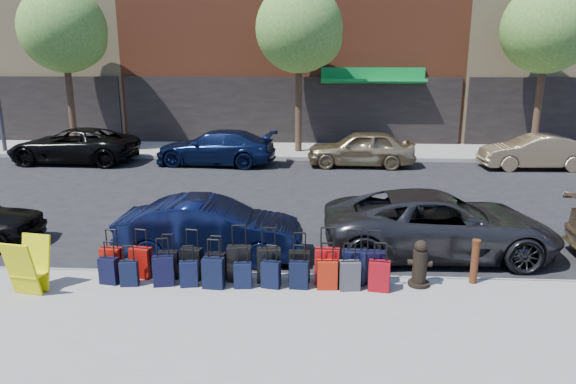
# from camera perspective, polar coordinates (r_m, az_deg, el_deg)

# --- Properties ---
(ground) EXTENTS (120.00, 120.00, 0.00)m
(ground) POSITION_cam_1_polar(r_m,az_deg,el_deg) (14.45, -2.25, -2.45)
(ground) COLOR black
(ground) RESTS_ON ground
(sidewalk_near) EXTENTS (60.00, 4.00, 0.15)m
(sidewalk_near) POSITION_cam_1_polar(r_m,az_deg,el_deg) (8.46, -6.59, -14.85)
(sidewalk_near) COLOR gray
(sidewalk_near) RESTS_ON ground
(sidewalk_far) EXTENTS (60.00, 4.00, 0.15)m
(sidewalk_far) POSITION_cam_1_polar(r_m,az_deg,el_deg) (24.16, 0.02, 4.63)
(sidewalk_far) COLOR gray
(sidewalk_far) RESTS_ON ground
(curb_near) EXTENTS (60.00, 0.08, 0.15)m
(curb_near) POSITION_cam_1_polar(r_m,az_deg,el_deg) (10.25, -4.67, -9.35)
(curb_near) COLOR gray
(curb_near) RESTS_ON ground
(curb_far) EXTENTS (60.00, 0.08, 0.15)m
(curb_far) POSITION_cam_1_polar(r_m,az_deg,el_deg) (22.17, -0.28, 3.74)
(curb_far) COLOR gray
(curb_far) RESTS_ON ground
(tree_left) EXTENTS (3.80, 3.80, 7.27)m
(tree_left) POSITION_cam_1_polar(r_m,az_deg,el_deg) (25.85, -23.39, 16.02)
(tree_left) COLOR black
(tree_left) RESTS_ON sidewalk_far
(tree_center) EXTENTS (3.80, 3.80, 7.27)m
(tree_center) POSITION_cam_1_polar(r_m,az_deg,el_deg) (23.30, 1.60, 17.44)
(tree_center) COLOR black
(tree_center) RESTS_ON sidewalk_far
(tree_right) EXTENTS (3.80, 3.80, 7.27)m
(tree_right) POSITION_cam_1_polar(r_m,az_deg,el_deg) (25.26, 27.16, 15.69)
(tree_right) COLOR black
(tree_right) RESTS_ON sidewalk_far
(suitcase_front_0) EXTENTS (0.42, 0.27, 0.94)m
(suitcase_front_0) POSITION_cam_1_polar(r_m,az_deg,el_deg) (10.48, -18.99, -7.37)
(suitcase_front_0) COLOR maroon
(suitcase_front_0) RESTS_ON sidewalk_near
(suitcase_front_1) EXTENTS (0.43, 0.28, 0.95)m
(suitcase_front_1) POSITION_cam_1_polar(r_m,az_deg,el_deg) (10.29, -16.01, -7.53)
(suitcase_front_1) COLOR maroon
(suitcase_front_1) RESTS_ON sidewalk_near
(suitcase_front_2) EXTENTS (0.38, 0.23, 0.88)m
(suitcase_front_2) POSITION_cam_1_polar(r_m,az_deg,el_deg) (10.12, -13.12, -7.87)
(suitcase_front_2) COLOR black
(suitcase_front_2) RESTS_ON sidewalk_near
(suitcase_front_3) EXTENTS (0.43, 0.29, 0.97)m
(suitcase_front_3) POSITION_cam_1_polar(r_m,az_deg,el_deg) (10.02, -10.62, -7.79)
(suitcase_front_3) COLOR black
(suitcase_front_3) RESTS_ON sidewalk_near
(suitcase_front_4) EXTENTS (0.38, 0.24, 0.88)m
(suitcase_front_4) POSITION_cam_1_polar(r_m,az_deg,el_deg) (9.86, -8.01, -8.22)
(suitcase_front_4) COLOR black
(suitcase_front_4) RESTS_ON sidewalk_near
(suitcase_front_5) EXTENTS (0.46, 0.27, 1.08)m
(suitcase_front_5) POSITION_cam_1_polar(r_m,az_deg,el_deg) (9.80, -5.43, -7.89)
(suitcase_front_5) COLOR black
(suitcase_front_5) RESTS_ON sidewalk_near
(suitcase_front_6) EXTENTS (0.45, 0.28, 1.04)m
(suitcase_front_6) POSITION_cam_1_polar(r_m,az_deg,el_deg) (9.72, -2.15, -8.09)
(suitcase_front_6) COLOR black
(suitcase_front_6) RESTS_ON sidewalk_near
(suitcase_front_7) EXTENTS (0.40, 0.23, 0.94)m
(suitcase_front_7) POSITION_cam_1_polar(r_m,az_deg,el_deg) (9.75, 1.27, -8.22)
(suitcase_front_7) COLOR black
(suitcase_front_7) RESTS_ON sidewalk_near
(suitcase_front_8) EXTENTS (0.46, 0.27, 1.08)m
(suitcase_front_8) POSITION_cam_1_polar(r_m,az_deg,el_deg) (9.67, 4.36, -8.19)
(suitcase_front_8) COLOR #9C0A0D
(suitcase_front_8) RESTS_ON sidewalk_near
(suitcase_front_9) EXTENTS (0.46, 0.29, 1.04)m
(suitcase_front_9) POSITION_cam_1_polar(r_m,az_deg,el_deg) (9.70, 7.29, -8.27)
(suitcase_front_9) COLOR black
(suitcase_front_9) RESTS_ON sidewalk_near
(suitcase_front_10) EXTENTS (0.45, 0.28, 1.02)m
(suitcase_front_10) POSITION_cam_1_polar(r_m,az_deg,el_deg) (9.76, 9.44, -8.25)
(suitcase_front_10) COLOR black
(suitcase_front_10) RESTS_ON sidewalk_near
(suitcase_back_0) EXTENTS (0.37, 0.25, 0.81)m
(suitcase_back_0) POSITION_cam_1_polar(r_m,az_deg,el_deg) (10.22, -19.25, -8.23)
(suitcase_back_0) COLOR black
(suitcase_back_0) RESTS_ON sidewalk_near
(suitcase_back_1) EXTENTS (0.34, 0.22, 0.76)m
(suitcase_back_1) POSITION_cam_1_polar(r_m,az_deg,el_deg) (10.02, -17.23, -8.61)
(suitcase_back_1) COLOR black
(suitcase_back_1) RESTS_ON sidewalk_near
(suitcase_back_2) EXTENTS (0.42, 0.29, 0.90)m
(suitcase_back_2) POSITION_cam_1_polar(r_m,az_deg,el_deg) (9.84, -13.66, -8.51)
(suitcase_back_2) COLOR black
(suitcase_back_2) RESTS_ON sidewalk_near
(suitcase_back_3) EXTENTS (0.36, 0.25, 0.78)m
(suitcase_back_3) POSITION_cam_1_polar(r_m,az_deg,el_deg) (9.72, -10.96, -8.90)
(suitcase_back_3) COLOR black
(suitcase_back_3) RESTS_ON sidewalk_near
(suitcase_back_4) EXTENTS (0.40, 0.25, 0.92)m
(suitcase_back_4) POSITION_cam_1_polar(r_m,az_deg,el_deg) (9.57, -8.29, -8.88)
(suitcase_back_4) COLOR black
(suitcase_back_4) RESTS_ON sidewalk_near
(suitcase_back_5) EXTENTS (0.33, 0.21, 0.77)m
(suitcase_back_5) POSITION_cam_1_polar(r_m,az_deg,el_deg) (9.53, -5.05, -9.19)
(suitcase_back_5) COLOR black
(suitcase_back_5) RESTS_ON sidewalk_near
(suitcase_back_6) EXTENTS (0.37, 0.26, 0.81)m
(suitcase_back_6) POSITION_cam_1_polar(r_m,az_deg,el_deg) (9.50, -1.91, -9.13)
(suitcase_back_6) COLOR black
(suitcase_back_6) RESTS_ON sidewalk_near
(suitcase_back_7) EXTENTS (0.35, 0.21, 0.82)m
(suitcase_back_7) POSITION_cam_1_polar(r_m,az_deg,el_deg) (9.47, 1.21, -9.18)
(suitcase_back_7) COLOR black
(suitcase_back_7) RESTS_ON sidewalk_near
(suitcase_back_8) EXTENTS (0.38, 0.23, 0.87)m
(suitcase_back_8) POSITION_cam_1_polar(r_m,az_deg,el_deg) (9.47, 4.37, -9.12)
(suitcase_back_8) COLOR #A81D0A
(suitcase_back_8) RESTS_ON sidewalk_near
(suitcase_back_9) EXTENTS (0.39, 0.26, 0.88)m
(suitcase_back_9) POSITION_cam_1_polar(r_m,az_deg,el_deg) (9.47, 6.84, -9.18)
(suitcase_back_9) COLOR #3D3D42
(suitcase_back_9) RESTS_ON sidewalk_near
(suitcase_back_10) EXTENTS (0.41, 0.27, 0.90)m
(suitcase_back_10) POSITION_cam_1_polar(r_m,az_deg,el_deg) (9.51, 10.09, -9.16)
(suitcase_back_10) COLOR maroon
(suitcase_back_10) RESTS_ON sidewalk_near
(fire_hydrant) EXTENTS (0.45, 0.40, 0.88)m
(fire_hydrant) POSITION_cam_1_polar(r_m,az_deg,el_deg) (9.82, 14.43, -7.84)
(fire_hydrant) COLOR black
(fire_hydrant) RESTS_ON sidewalk_near
(bollard) EXTENTS (0.16, 0.16, 0.85)m
(bollard) POSITION_cam_1_polar(r_m,az_deg,el_deg) (10.21, 20.04, -7.20)
(bollard) COLOR #38190C
(bollard) RESTS_ON sidewalk_near
(display_rack) EXTENTS (0.66, 0.71, 1.01)m
(display_rack) POSITION_cam_1_polar(r_m,az_deg,el_deg) (10.30, -26.87, -7.38)
(display_rack) COLOR #DADA0C
(display_rack) RESTS_ON sidewalk_near
(car_near_1) EXTENTS (3.97, 1.40, 1.31)m
(car_near_1) POSITION_cam_1_polar(r_m,az_deg,el_deg) (11.26, -8.58, -4.09)
(car_near_1) COLOR #0C1437
(car_near_1) RESTS_ON ground
(car_near_2) EXTENTS (5.11, 2.45, 1.40)m
(car_near_2) POSITION_cam_1_polar(r_m,az_deg,el_deg) (11.79, 16.45, -3.43)
(car_near_2) COLOR #2E2E30
(car_near_2) RESTS_ON ground
(car_far_0) EXTENTS (5.31, 2.57, 1.46)m
(car_far_0) POSITION_cam_1_polar(r_m,az_deg,el_deg) (23.34, -22.73, 4.78)
(car_far_0) COLOR black
(car_far_0) RESTS_ON ground
(car_far_1) EXTENTS (5.08, 2.45, 1.43)m
(car_far_1) POSITION_cam_1_polar(r_m,az_deg,el_deg) (21.33, -8.05, 4.91)
(car_far_1) COLOR #0C1739
(car_far_1) RESTS_ON ground
(car_far_2) EXTENTS (4.34, 1.82, 1.47)m
(car_far_2) POSITION_cam_1_polar(r_m,az_deg,el_deg) (21.03, 8.09, 4.83)
(car_far_2) COLOR #9A885E
(car_far_2) RESTS_ON ground
(car_far_3) EXTENTS (4.16, 1.56, 1.36)m
(car_far_3) POSITION_cam_1_polar(r_m,az_deg,el_deg) (22.51, 25.68, 4.03)
(car_far_3) COLOR tan
(car_far_3) RESTS_ON ground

